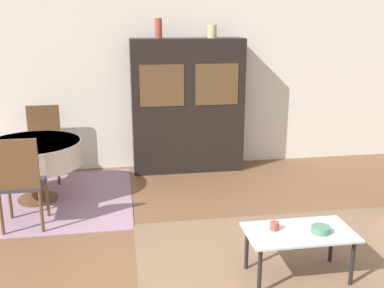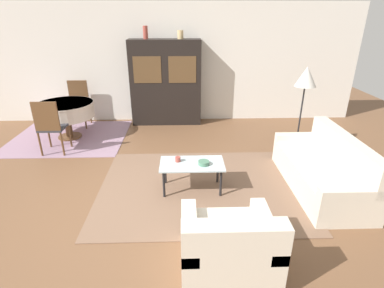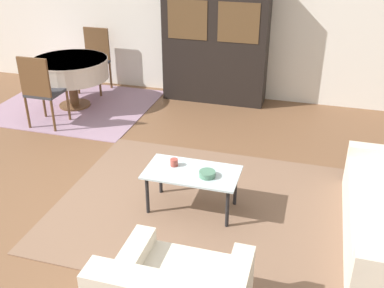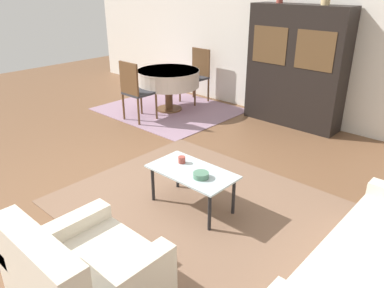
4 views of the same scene
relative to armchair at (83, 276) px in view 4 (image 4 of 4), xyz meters
name	(u,v)px [view 4 (image 4 of 4)]	position (x,y,z in m)	size (l,w,h in m)	color
ground_plane	(116,187)	(-1.28, 1.24, -0.29)	(14.00, 14.00, 0.00)	brown
wall_back	(282,38)	(-1.28, 4.87, 1.06)	(10.00, 0.06, 2.70)	silver
area_rug	(205,208)	(-0.19, 1.60, -0.28)	(3.03, 2.39, 0.01)	brown
dining_rug	(169,110)	(-2.87, 3.69, -0.28)	(2.34, 2.02, 0.01)	gray
armchair	(83,276)	(0.00, 0.00, 0.00)	(0.94, 0.89, 0.79)	beige
coffee_table	(192,175)	(-0.32, 1.53, 0.11)	(0.93, 0.51, 0.44)	black
display_cabinet	(296,67)	(-0.83, 4.60, 0.68)	(1.61, 0.44, 1.93)	black
dining_table	(168,78)	(-2.87, 3.69, 0.32)	(1.14, 1.14, 0.75)	brown
dining_chair_near	(135,88)	(-2.87, 2.89, 0.30)	(0.44, 0.44, 1.03)	brown
dining_chair_far	(197,72)	(-2.87, 4.48, 0.30)	(0.44, 0.44, 1.03)	brown
cup	(182,160)	(-0.52, 1.60, 0.20)	(0.08, 0.08, 0.07)	#9E4238
bowl	(201,175)	(-0.15, 1.48, 0.19)	(0.16, 0.16, 0.06)	#4C7A60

